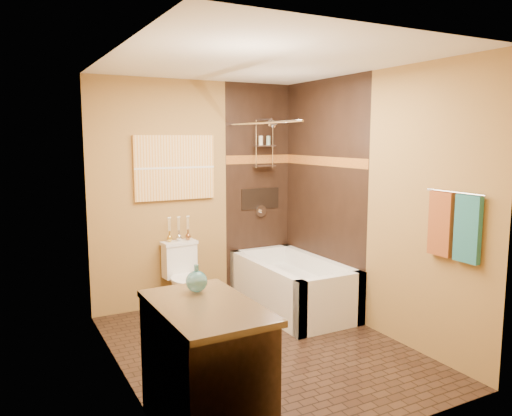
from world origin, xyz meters
TOP-DOWN VIEW (x-y plane):
  - floor at (0.00, 0.00)m, footprint 3.00×3.00m
  - wall_left at (-1.20, 0.00)m, footprint 0.02×3.00m
  - wall_right at (1.20, 0.00)m, footprint 0.02×3.00m
  - wall_back at (0.00, 1.50)m, footprint 2.40×0.02m
  - wall_front at (0.00, -1.50)m, footprint 2.40×0.02m
  - ceiling at (0.00, 0.00)m, footprint 3.00×3.00m
  - alcove_tile_back at (0.78, 1.49)m, footprint 0.85×0.01m
  - alcove_tile_right at (1.19, 0.75)m, footprint 0.01×1.50m
  - mosaic_band_back at (0.78, 1.48)m, footprint 0.85×0.01m
  - mosaic_band_right at (1.18, 0.75)m, footprint 0.01×1.50m
  - alcove_niche at (0.80, 1.48)m, footprint 0.50×0.01m
  - shower_fixtures at (0.80, 1.38)m, footprint 0.24×0.33m
  - curtain_rod at (0.40, 0.75)m, footprint 0.03×1.55m
  - towel_bar at (1.15, -1.05)m, footprint 0.02×0.55m
  - towel_teal at (1.16, -1.18)m, footprint 0.05×0.22m
  - towel_rust at (1.16, -0.92)m, footprint 0.05×0.22m
  - sunset_painting at (-0.26, 1.48)m, footprint 0.90×0.04m
  - vanity_mirror at (-1.19, -0.97)m, footprint 0.01×1.00m
  - bathtub at (0.80, 0.75)m, footprint 0.80×1.50m
  - toilet at (-0.26, 1.22)m, footprint 0.39×0.58m
  - vanity at (-0.92, -0.97)m, footprint 0.60×0.97m
  - teal_bottle at (-0.87, -0.71)m, footprint 0.17×0.17m
  - bud_vases at (-0.26, 1.39)m, footprint 0.27×0.06m

SIDE VIEW (x-z plane):
  - floor at x=0.00m, z-range 0.00..0.00m
  - bathtub at x=0.80m, z-range -0.05..0.50m
  - toilet at x=-0.26m, z-range 0.00..0.76m
  - vanity at x=-0.92m, z-range 0.00..0.86m
  - bud_vases at x=-0.26m, z-range 0.76..1.03m
  - teal_bottle at x=-0.87m, z-range 0.83..1.06m
  - alcove_niche at x=0.80m, z-range 1.02..1.27m
  - towel_teal at x=1.16m, z-range 0.92..1.44m
  - towel_rust at x=1.16m, z-range 0.92..1.44m
  - wall_left at x=-1.20m, z-range 0.00..2.50m
  - wall_right at x=1.20m, z-range 0.00..2.50m
  - wall_back at x=0.00m, z-range 0.00..2.50m
  - wall_front at x=0.00m, z-range 0.00..2.50m
  - alcove_tile_back at x=0.78m, z-range 0.00..2.50m
  - alcove_tile_right at x=1.19m, z-range 0.00..2.50m
  - towel_bar at x=1.15m, z-range 1.44..1.46m
  - vanity_mirror at x=-1.19m, z-range 1.05..1.95m
  - sunset_painting at x=-0.26m, z-range 1.20..1.90m
  - mosaic_band_back at x=0.78m, z-range 1.57..1.67m
  - mosaic_band_right at x=1.18m, z-range 1.57..1.67m
  - shower_fixtures at x=0.80m, z-range 1.08..2.25m
  - curtain_rod at x=0.40m, z-range 2.01..2.03m
  - ceiling at x=0.00m, z-range 2.50..2.50m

